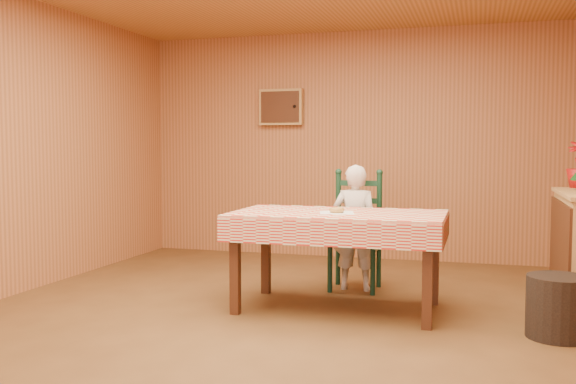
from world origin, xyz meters
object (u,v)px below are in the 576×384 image
at_px(dining_table, 338,223).
at_px(storage_bin, 559,307).
at_px(ladder_chair, 356,233).
at_px(seated_child, 355,227).

bearing_deg(dining_table, storage_bin, -11.62).
relative_size(ladder_chair, seated_child, 0.96).
height_order(ladder_chair, seated_child, seated_child).
distance_m(ladder_chair, storage_bin, 1.95).
relative_size(seated_child, storage_bin, 2.69).
bearing_deg(storage_bin, ladder_chair, 144.87).
distance_m(dining_table, ladder_chair, 0.81).
bearing_deg(seated_child, dining_table, 90.00).
bearing_deg(storage_bin, dining_table, 168.38).
height_order(dining_table, storage_bin, dining_table).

